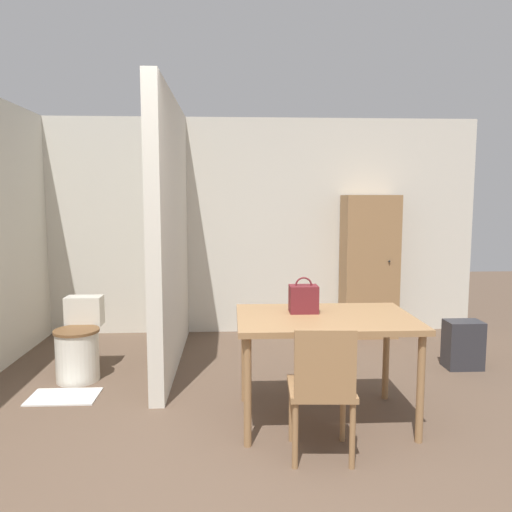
# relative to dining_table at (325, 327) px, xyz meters

# --- Properties ---
(ground_plane) EXTENTS (16.00, 16.00, 0.00)m
(ground_plane) POSITION_rel_dining_table_xyz_m (-0.53, -0.91, -0.68)
(ground_plane) COLOR brown
(wall_back) EXTENTS (5.49, 0.12, 2.50)m
(wall_back) POSITION_rel_dining_table_xyz_m (-0.53, 2.48, 0.57)
(wall_back) COLOR beige
(wall_back) RESTS_ON ground_plane
(partition_wall) EXTENTS (0.12, 2.17, 2.50)m
(partition_wall) POSITION_rel_dining_table_xyz_m (-1.23, 1.33, 0.57)
(partition_wall) COLOR beige
(partition_wall) RESTS_ON ground_plane
(dining_table) EXTENTS (1.23, 0.84, 0.76)m
(dining_table) POSITION_rel_dining_table_xyz_m (0.00, 0.00, 0.00)
(dining_table) COLOR #997047
(dining_table) RESTS_ON ground_plane
(wooden_chair) EXTENTS (0.42, 0.42, 0.84)m
(wooden_chair) POSITION_rel_dining_table_xyz_m (-0.12, -0.54, -0.22)
(wooden_chair) COLOR #997047
(wooden_chair) RESTS_ON ground_plane
(toilet) EXTENTS (0.39, 0.54, 0.69)m
(toilet) POSITION_rel_dining_table_xyz_m (-2.00, 0.93, -0.39)
(toilet) COLOR silver
(toilet) RESTS_ON ground_plane
(handbag) EXTENTS (0.20, 0.15, 0.26)m
(handbag) POSITION_rel_dining_table_xyz_m (-0.14, 0.12, 0.18)
(handbag) COLOR maroon
(handbag) RESTS_ON dining_table
(wooden_cabinet) EXTENTS (0.61, 0.43, 1.62)m
(wooden_cabinet) POSITION_rel_dining_table_xyz_m (0.92, 2.20, 0.12)
(wooden_cabinet) COLOR #997047
(wooden_cabinet) RESTS_ON ground_plane
(bath_mat) EXTENTS (0.53, 0.34, 0.01)m
(bath_mat) POSITION_rel_dining_table_xyz_m (-2.00, 0.50, -0.68)
(bath_mat) COLOR silver
(bath_mat) RESTS_ON ground_plane
(space_heater) EXTENTS (0.33, 0.23, 0.45)m
(space_heater) POSITION_rel_dining_table_xyz_m (1.50, 1.03, -0.46)
(space_heater) COLOR #2D2D33
(space_heater) RESTS_ON ground_plane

